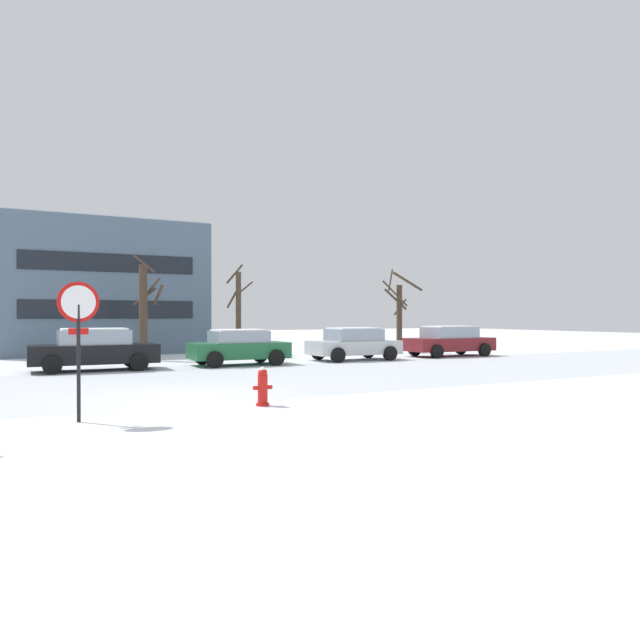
{
  "coord_description": "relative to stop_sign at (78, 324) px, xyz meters",
  "views": [
    {
      "loc": [
        -3.84,
        -14.05,
        2.01
      ],
      "look_at": [
        6.63,
        5.32,
        1.83
      ],
      "focal_mm": 33.77,
      "sensor_mm": 36.0,
      "label": 1
    }
  ],
  "objects": [
    {
      "name": "tree_far_right",
      "position": [
        9.04,
        15.58,
        0.35
      ],
      "size": [
        1.27,
        0.9,
        4.53
      ],
      "color": "#423326",
      "rests_on": "ground"
    },
    {
      "name": "road_surface",
      "position": [
        2.47,
        5.57,
        -1.84
      ],
      "size": [
        80.0,
        9.13,
        0.0
      ],
      "color": "silver",
      "rests_on": "ground"
    },
    {
      "name": "parked_car_silver",
      "position": [
        12.67,
        10.76,
        -1.11
      ],
      "size": [
        4.07,
        2.2,
        1.45
      ],
      "color": "silver",
      "rests_on": "ground"
    },
    {
      "name": "tree_far_mid",
      "position": [
        4.42,
        15.01,
        0.38
      ],
      "size": [
        1.34,
        1.5,
        4.65
      ],
      "color": "#423326",
      "rests_on": "ground"
    },
    {
      "name": "parked_car_maroon",
      "position": [
        18.13,
        10.73,
        -1.09
      ],
      "size": [
        4.45,
        2.11,
        1.48
      ],
      "color": "maroon",
      "rests_on": "ground"
    },
    {
      "name": "tree_far_left",
      "position": [
        17.44,
        13.91,
        0.29
      ],
      "size": [
        1.77,
        1.73,
        4.49
      ],
      "color": "#423326",
      "rests_on": "ground"
    },
    {
      "name": "ground_plane",
      "position": [
        2.47,
        2.01,
        -1.85
      ],
      "size": [
        120.0,
        120.0,
        0.0
      ],
      "primitive_type": "plane",
      "color": "white"
    },
    {
      "name": "parked_car_black",
      "position": [
        1.77,
        10.9,
        -1.07
      ],
      "size": [
        4.45,
        2.12,
        1.53
      ],
      "color": "black",
      "rests_on": "ground"
    },
    {
      "name": "stop_sign",
      "position": [
        0.0,
        0.0,
        0.0
      ],
      "size": [
        0.76,
        0.11,
        2.63
      ],
      "color": "black",
      "rests_on": "ground"
    },
    {
      "name": "building_far_left",
      "position": [
        3.6,
        24.58,
        1.63
      ],
      "size": [
        10.25,
        11.74,
        6.95
      ],
      "color": "slate",
      "rests_on": "ground"
    },
    {
      "name": "fire_hydrant",
      "position": [
        3.83,
        0.24,
        -1.42
      ],
      "size": [
        0.44,
        0.3,
        0.86
      ],
      "color": "red",
      "rests_on": "ground"
    },
    {
      "name": "parked_car_green",
      "position": [
        7.22,
        10.69,
        -1.11
      ],
      "size": [
        3.92,
        2.14,
        1.44
      ],
      "color": "#1E6038",
      "rests_on": "ground"
    }
  ]
}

